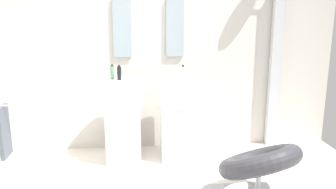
# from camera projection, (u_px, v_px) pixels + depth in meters

# --- Properties ---
(rear_partition) EXTENTS (4.80, 0.10, 2.60)m
(rear_partition) POSITION_uv_depth(u_px,v_px,m) (149.00, 48.00, 4.41)
(rear_partition) COLOR beige
(rear_partition) RESTS_ON ground_plane
(pedestal_sink_left) EXTENTS (0.45, 0.45, 1.11)m
(pedestal_sink_left) POSITION_uv_depth(u_px,v_px,m) (123.00, 117.00, 4.11)
(pedestal_sink_left) COLOR white
(pedestal_sink_left) RESTS_ON ground_plane
(pedestal_sink_right) EXTENTS (0.45, 0.45, 1.11)m
(pedestal_sink_right) POSITION_uv_depth(u_px,v_px,m) (178.00, 116.00, 4.16)
(pedestal_sink_right) COLOR white
(pedestal_sink_right) RESTS_ON ground_plane
(vanity_mirror_left) EXTENTS (0.22, 0.03, 0.71)m
(vanity_mirror_left) POSITION_uv_depth(u_px,v_px,m) (122.00, 28.00, 4.25)
(vanity_mirror_left) COLOR #8C9EA8
(vanity_mirror_right) EXTENTS (0.22, 0.03, 0.71)m
(vanity_mirror_right) POSITION_uv_depth(u_px,v_px,m) (175.00, 28.00, 4.31)
(vanity_mirror_right) COLOR #8C9EA8
(shower_column) EXTENTS (0.49, 0.24, 2.05)m
(shower_column) POSITION_uv_depth(u_px,v_px,m) (274.00, 65.00, 4.48)
(shower_column) COLOR #B7BABF
(shower_column) RESTS_ON ground_plane
(lounge_chair) EXTENTS (1.08, 1.08, 0.65)m
(lounge_chair) POSITION_uv_depth(u_px,v_px,m) (259.00, 166.00, 3.22)
(lounge_chair) COLOR #B7BABF
(lounge_chair) RESTS_ON ground_plane
(towel_rack) EXTENTS (0.37, 0.22, 0.95)m
(towel_rack) POSITION_uv_depth(u_px,v_px,m) (1.00, 134.00, 3.26)
(towel_rack) COLOR #B7BABF
(towel_rack) RESTS_ON ground_plane
(soap_bottle_green) EXTENTS (0.05, 0.05, 0.17)m
(soap_bottle_green) POSITION_uv_depth(u_px,v_px,m) (112.00, 72.00, 3.94)
(soap_bottle_green) COLOR #59996B
(soap_bottle_green) RESTS_ON pedestal_sink_left
(soap_bottle_clear) EXTENTS (0.05, 0.05, 0.16)m
(soap_bottle_clear) POSITION_uv_depth(u_px,v_px,m) (183.00, 73.00, 3.91)
(soap_bottle_clear) COLOR silver
(soap_bottle_clear) RESTS_ON pedestal_sink_right
(soap_bottle_black) EXTENTS (0.05, 0.05, 0.17)m
(soap_bottle_black) POSITION_uv_depth(u_px,v_px,m) (119.00, 73.00, 3.87)
(soap_bottle_black) COLOR black
(soap_bottle_black) RESTS_ON pedestal_sink_left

